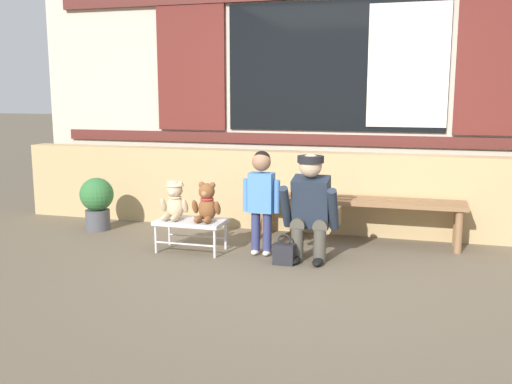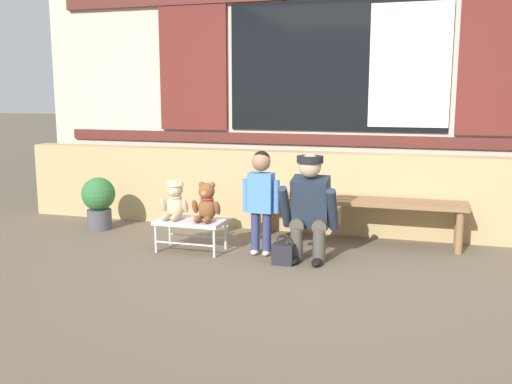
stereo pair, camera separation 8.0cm
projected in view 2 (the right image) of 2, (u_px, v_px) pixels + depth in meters
ground_plane at (296, 270)px, 4.83m from camera, size 60.00×60.00×0.00m
brick_low_wall at (327, 192)px, 6.10m from camera, size 7.11×0.25×0.85m
shop_facade at (338, 70)px, 6.37m from camera, size 7.26×0.26×3.42m
wooden_bench_long at (356, 205)px, 5.66m from camera, size 2.10×0.40×0.44m
small_display_bench at (191, 223)px, 5.37m from camera, size 0.64×0.36×0.30m
teddy_bear_with_hat at (175, 201)px, 5.39m from camera, size 0.28×0.27×0.36m
teddy_bear_plain at (206, 203)px, 5.29m from camera, size 0.28×0.26×0.36m
child_standing at (261, 191)px, 5.19m from camera, size 0.35×0.18×0.96m
adult_crouching at (311, 207)px, 5.05m from camera, size 0.50×0.49×0.95m
handbag_on_ground at (283, 254)px, 4.98m from camera, size 0.18×0.11×0.27m
potted_plant at (99, 200)px, 6.22m from camera, size 0.36×0.36×0.57m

